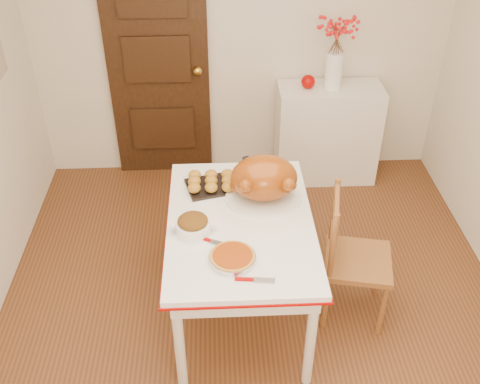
{
  "coord_description": "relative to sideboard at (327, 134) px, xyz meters",
  "views": [
    {
      "loc": [
        -0.22,
        -2.49,
        2.92
      ],
      "look_at": [
        -0.09,
        0.2,
        0.97
      ],
      "focal_mm": 41.82,
      "sensor_mm": 36.0,
      "label": 1
    }
  ],
  "objects": [
    {
      "name": "wall_back",
      "position": [
        -0.75,
        0.22,
        0.81
      ],
      "size": [
        3.5,
        0.0,
        2.5
      ],
      "primitive_type": "cube",
      "color": "beige",
      "rests_on": "ground"
    },
    {
      "name": "drinking_glass",
      "position": [
        -0.78,
        -1.11,
        0.41
      ],
      "size": [
        0.08,
        0.08,
        0.11
      ],
      "primitive_type": "cylinder",
      "rotation": [
        0.0,
        0.0,
        -0.18
      ],
      "color": "white",
      "rests_on": "kitchen_table"
    },
    {
      "name": "pie_server",
      "position": [
        -0.79,
        -2.14,
        0.36
      ],
      "size": [
        0.22,
        0.08,
        0.01
      ],
      "primitive_type": null,
      "rotation": [
        0.0,
        0.0,
        -0.11
      ],
      "color": "silver",
      "rests_on": "kitchen_table"
    },
    {
      "name": "sideboard",
      "position": [
        0.0,
        0.0,
        0.0
      ],
      "size": [
        0.88,
        0.39,
        0.88
      ],
      "primitive_type": "cube",
      "color": "silver",
      "rests_on": "floor"
    },
    {
      "name": "berry_vase",
      "position": [
        0.0,
        0.0,
        0.76
      ],
      "size": [
        0.33,
        0.33,
        0.64
      ],
      "primitive_type": null,
      "color": "white",
      "rests_on": "sideboard"
    },
    {
      "name": "pumpkin_pie",
      "position": [
        -0.91,
        -1.98,
        0.38
      ],
      "size": [
        0.29,
        0.29,
        0.05
      ],
      "primitive_type": "cylinder",
      "rotation": [
        0.0,
        0.0,
        -0.12
      ],
      "color": "#8C3207",
      "rests_on": "kitchen_table"
    },
    {
      "name": "rolls_tray",
      "position": [
        -1.02,
        -1.27,
        0.39
      ],
      "size": [
        0.36,
        0.32,
        0.08
      ],
      "primitive_type": null,
      "rotation": [
        0.0,
        0.0,
        0.25
      ],
      "color": "orange",
      "rests_on": "kitchen_table"
    },
    {
      "name": "apple",
      "position": [
        -0.2,
        0.0,
        0.5
      ],
      "size": [
        0.12,
        0.12,
        0.12
      ],
      "primitive_type": "sphere",
      "color": "#990200",
      "rests_on": "sideboard"
    },
    {
      "name": "shaker_pair",
      "position": [
        -0.56,
        -1.15,
        0.4
      ],
      "size": [
        0.1,
        0.04,
        0.1
      ],
      "primitive_type": null,
      "rotation": [
        0.0,
        0.0,
        0.03
      ],
      "color": "white",
      "rests_on": "kitchen_table"
    },
    {
      "name": "chair_oak",
      "position": [
        -0.09,
        -1.65,
        0.03
      ],
      "size": [
        0.5,
        0.5,
        0.95
      ],
      "primitive_type": null,
      "rotation": [
        0.0,
        0.0,
        1.37
      ],
      "color": "#9B5C2B",
      "rests_on": "floor"
    },
    {
      "name": "turkey_platter",
      "position": [
        -0.69,
        -1.42,
        0.5
      ],
      "size": [
        0.5,
        0.41,
        0.31
      ],
      "primitive_type": null,
      "rotation": [
        0.0,
        0.0,
        -0.05
      ],
      "color": "#892E08",
      "rests_on": "kitchen_table"
    },
    {
      "name": "carving_knife",
      "position": [
        -1.0,
        -1.83,
        0.36
      ],
      "size": [
        0.25,
        0.16,
        0.01
      ],
      "primitive_type": null,
      "rotation": [
        0.0,
        0.0,
        -0.47
      ],
      "color": "silver",
      "rests_on": "kitchen_table"
    },
    {
      "name": "floor",
      "position": [
        -0.75,
        -1.78,
        -0.44
      ],
      "size": [
        3.5,
        4.0,
        0.0
      ],
      "primitive_type": "cube",
      "color": "#4C2817",
      "rests_on": "ground"
    },
    {
      "name": "stuffing_dish",
      "position": [
        -1.13,
        -1.71,
        0.4
      ],
      "size": [
        0.27,
        0.21,
        0.1
      ],
      "primitive_type": null,
      "rotation": [
        0.0,
        0.0,
        -0.02
      ],
      "color": "brown",
      "rests_on": "kitchen_table"
    },
    {
      "name": "door_back",
      "position": [
        -1.45,
        0.19,
        0.59
      ],
      "size": [
        0.85,
        0.06,
        2.06
      ],
      "primitive_type": "cube",
      "color": "#321B10",
      "rests_on": "ground"
    },
    {
      "name": "kitchen_table",
      "position": [
        -0.85,
        -1.63,
        -0.05
      ],
      "size": [
        0.9,
        1.32,
        0.79
      ],
      "primitive_type": null,
      "color": "white",
      "rests_on": "floor"
    }
  ]
}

